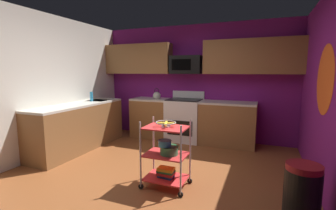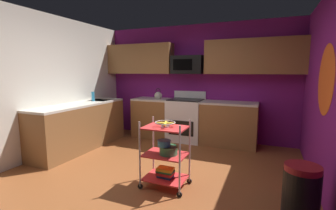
# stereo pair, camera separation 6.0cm
# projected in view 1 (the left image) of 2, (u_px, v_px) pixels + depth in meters

# --- Properties ---
(floor) EXTENTS (4.40, 4.80, 0.04)m
(floor) POSITION_uv_depth(u_px,v_px,m) (148.00, 180.00, 3.48)
(floor) COLOR brown
(floor) RESTS_ON ground
(wall_back) EXTENTS (4.52, 0.06, 2.60)m
(wall_back) POSITION_uv_depth(u_px,v_px,m) (195.00, 82.00, 5.53)
(wall_back) COLOR #751970
(wall_back) RESTS_ON ground
(wall_left) EXTENTS (0.06, 4.80, 2.60)m
(wall_left) POSITION_uv_depth(u_px,v_px,m) (32.00, 86.00, 4.12)
(wall_left) COLOR silver
(wall_left) RESTS_ON ground
(wall_flower_decal) EXTENTS (0.00, 0.89, 0.89)m
(wall_flower_decal) POSITION_uv_depth(u_px,v_px,m) (325.00, 80.00, 2.98)
(wall_flower_decal) COLOR #E5591E
(counter_run) EXTENTS (3.59, 2.75, 0.92)m
(counter_run) POSITION_uv_depth(u_px,v_px,m) (144.00, 123.00, 5.10)
(counter_run) COLOR brown
(counter_run) RESTS_ON ground
(oven_range) EXTENTS (0.76, 0.65, 1.10)m
(oven_range) POSITION_uv_depth(u_px,v_px,m) (184.00, 119.00, 5.39)
(oven_range) COLOR white
(oven_range) RESTS_ON ground
(upper_cabinets) EXTENTS (4.40, 0.33, 0.70)m
(upper_cabinets) POSITION_uv_depth(u_px,v_px,m) (194.00, 58.00, 5.26)
(upper_cabinets) COLOR brown
(microwave) EXTENTS (0.70, 0.39, 0.40)m
(microwave) POSITION_uv_depth(u_px,v_px,m) (186.00, 65.00, 5.32)
(microwave) COLOR black
(rolling_cart) EXTENTS (0.63, 0.42, 0.91)m
(rolling_cart) POSITION_uv_depth(u_px,v_px,m) (166.00, 154.00, 3.19)
(rolling_cart) COLOR silver
(rolling_cart) RESTS_ON ground
(fruit_bowl) EXTENTS (0.27, 0.27, 0.07)m
(fruit_bowl) POSITION_uv_depth(u_px,v_px,m) (166.00, 123.00, 3.13)
(fruit_bowl) COLOR silver
(fruit_bowl) RESTS_ON rolling_cart
(mixing_bowl_large) EXTENTS (0.25, 0.25, 0.11)m
(mixing_bowl_large) POSITION_uv_depth(u_px,v_px,m) (169.00, 150.00, 3.17)
(mixing_bowl_large) COLOR #387F4C
(mixing_bowl_large) RESTS_ON rolling_cart
(mixing_bowl_small) EXTENTS (0.18, 0.18, 0.08)m
(mixing_bowl_small) POSITION_uv_depth(u_px,v_px,m) (165.00, 143.00, 3.15)
(mixing_bowl_small) COLOR #338CBF
(mixing_bowl_small) RESTS_ON rolling_cart
(book_stack) EXTENTS (0.24, 0.16, 0.13)m
(book_stack) POSITION_uv_depth(u_px,v_px,m) (166.00, 172.00, 3.23)
(book_stack) COLOR #1E4C8C
(book_stack) RESTS_ON rolling_cart
(kettle) EXTENTS (0.21, 0.18, 0.26)m
(kettle) POSITION_uv_depth(u_px,v_px,m) (157.00, 95.00, 5.57)
(kettle) COLOR beige
(kettle) RESTS_ON counter_run
(dish_soap_bottle) EXTENTS (0.06, 0.06, 0.20)m
(dish_soap_bottle) POSITION_uv_depth(u_px,v_px,m) (91.00, 97.00, 5.10)
(dish_soap_bottle) COLOR #2D8CBF
(dish_soap_bottle) RESTS_ON counter_run
(trash_can) EXTENTS (0.34, 0.42, 0.66)m
(trash_can) POSITION_uv_depth(u_px,v_px,m) (302.00, 196.00, 2.36)
(trash_can) COLOR black
(trash_can) RESTS_ON ground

